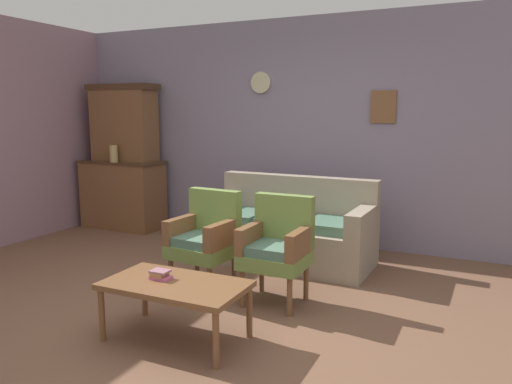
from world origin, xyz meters
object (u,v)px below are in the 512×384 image
at_px(vase_on_cabinet, 114,154).
at_px(book_stack_on_table, 160,275).
at_px(armchair_near_cabinet, 206,236).
at_px(coffee_table, 175,288).
at_px(side_cabinet, 123,194).
at_px(armchair_by_doorway, 277,244).
at_px(floral_couch, 288,232).

xyz_separation_m(vase_on_cabinet, book_stack_on_table, (2.44, -2.36, -0.59)).
height_order(armchair_near_cabinet, coffee_table, armchair_near_cabinet).
bearing_deg(side_cabinet, armchair_near_cabinet, -35.35).
bearing_deg(book_stack_on_table, armchair_by_doorway, 61.25).
relative_size(vase_on_cabinet, book_stack_on_table, 1.51).
bearing_deg(side_cabinet, armchair_by_doorway, -28.44).
height_order(armchair_by_doorway, book_stack_on_table, armchair_by_doorway).
xyz_separation_m(floral_couch, coffee_table, (-0.05, -2.04, 0.05)).
bearing_deg(coffee_table, armchair_by_doorway, 68.25).
distance_m(side_cabinet, armchair_near_cabinet, 2.80).
bearing_deg(coffee_table, floral_couch, 88.62).
relative_size(armchair_near_cabinet, book_stack_on_table, 5.99).
relative_size(armchair_by_doorway, coffee_table, 0.90).
distance_m(floral_couch, coffee_table, 2.04).
bearing_deg(side_cabinet, vase_on_cabinet, -81.68).
relative_size(side_cabinet, floral_couch, 0.64).
distance_m(armchair_by_doorway, coffee_table, 1.03).
bearing_deg(armchair_near_cabinet, coffee_table, -71.61).
distance_m(side_cabinet, armchair_by_doorway, 3.39).
height_order(side_cabinet, armchair_near_cabinet, side_cabinet).
bearing_deg(book_stack_on_table, floral_couch, 84.81).
bearing_deg(book_stack_on_table, coffee_table, -5.33).
xyz_separation_m(side_cabinet, armchair_by_doorway, (2.98, -1.61, 0.03)).
bearing_deg(vase_on_cabinet, armchair_by_doorway, -25.81).
distance_m(coffee_table, book_stack_on_table, 0.16).
xyz_separation_m(side_cabinet, armchair_near_cabinet, (2.29, -1.62, 0.03)).
bearing_deg(coffee_table, vase_on_cabinet, 137.26).
height_order(side_cabinet, coffee_table, side_cabinet).
xyz_separation_m(armchair_by_doorway, book_stack_on_table, (-0.51, -0.94, -0.05)).
bearing_deg(armchair_by_doorway, floral_couch, 106.78).
height_order(armchair_near_cabinet, armchair_by_doorway, same).
relative_size(side_cabinet, vase_on_cabinet, 5.08).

